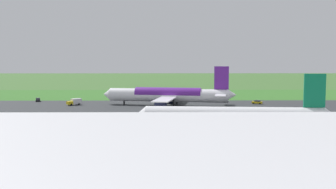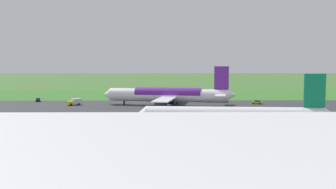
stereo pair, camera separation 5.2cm
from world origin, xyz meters
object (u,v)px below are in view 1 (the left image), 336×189
at_px(service_car_ops, 38,100).
at_px(no_stopping_sign, 213,92).
at_px(airliner_main, 169,95).
at_px(traffic_cone_orange, 202,95).
at_px(service_truck_baggage, 246,113).
at_px(airliner_parked_mid, 235,116).
at_px(service_car_followme, 257,102).
at_px(service_truck_fuel, 75,102).

xyz_separation_m(service_car_ops, no_stopping_sign, (-81.34, -30.98, 0.58)).
bearing_deg(no_stopping_sign, airliner_main, 63.31).
relative_size(service_car_ops, traffic_cone_orange, 8.28).
bearing_deg(no_stopping_sign, service_car_ops, 20.85).
relative_size(airliner_main, service_car_ops, 11.82).
bearing_deg(service_truck_baggage, service_car_ops, -31.13).
bearing_deg(airliner_parked_mid, no_stopping_sign, -94.39).
distance_m(airliner_main, service_car_followme, 37.32).
distance_m(airliner_main, service_truck_baggage, 40.72).
relative_size(service_car_ops, no_stopping_sign, 1.91).
bearing_deg(service_truck_baggage, service_car_followme, -108.71).
relative_size(airliner_parked_mid, service_car_followme, 11.10).
distance_m(service_car_followme, service_truck_fuel, 74.98).
xyz_separation_m(service_truck_fuel, traffic_cone_orange, (-55.87, -42.42, -1.13)).
distance_m(service_truck_baggage, no_stopping_sign, 80.15).
bearing_deg(service_car_ops, service_truck_baggage, 148.87).
bearing_deg(service_car_followme, no_stopping_sign, -72.79).
distance_m(service_car_followme, no_stopping_sign, 43.96).
bearing_deg(airliner_parked_mid, service_truck_baggage, -108.91).
xyz_separation_m(airliner_parked_mid, no_stopping_sign, (-7.95, -103.60, -2.61)).
relative_size(service_truck_fuel, no_stopping_sign, 2.45).
bearing_deg(service_car_followme, airliner_main, 8.20).
relative_size(no_stopping_sign, traffic_cone_orange, 4.33).
bearing_deg(airliner_main, service_truck_fuel, -3.31).
height_order(service_truck_fuel, service_car_ops, service_truck_fuel).
height_order(airliner_main, airliner_parked_mid, airliner_main).
relative_size(service_truck_baggage, traffic_cone_orange, 10.70).
bearing_deg(no_stopping_sign, service_truck_fuel, 36.06).
bearing_deg(traffic_cone_orange, airliner_main, 68.33).
distance_m(service_truck_baggage, traffic_cone_orange, 77.74).
height_order(airliner_main, service_truck_baggage, airliner_main).
xyz_separation_m(airliner_main, service_car_ops, (57.56, -16.30, -3.51)).
height_order(service_car_ops, no_stopping_sign, no_stopping_sign).
distance_m(airliner_main, service_car_ops, 59.93).
relative_size(service_car_followme, traffic_cone_orange, 8.28).
relative_size(service_truck_baggage, service_car_ops, 1.29).
bearing_deg(service_car_followme, service_car_ops, -6.65).
height_order(service_truck_baggage, no_stopping_sign, service_truck_baggage).
height_order(airliner_parked_mid, service_car_followme, airliner_parked_mid).
bearing_deg(airliner_main, traffic_cone_orange, -111.67).
distance_m(airliner_main, service_truck_fuel, 38.32).
bearing_deg(airliner_parked_mid, service_car_ops, -44.70).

